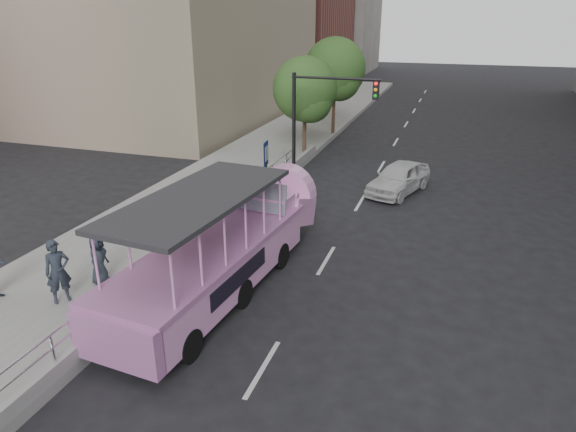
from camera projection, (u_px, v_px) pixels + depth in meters
name	position (u px, v px, depth m)	size (l,w,h in m)	color
ground	(255.00, 317.00, 14.15)	(160.00, 160.00, 0.00)	black
sidewalk	(221.00, 184.00, 24.60)	(5.50, 80.00, 0.30)	gray
kerb_wall	(188.00, 255.00, 16.66)	(0.24, 30.00, 0.36)	#A3A39E
guardrail	(187.00, 237.00, 16.41)	(0.07, 22.00, 0.71)	silver
duck_boat	(227.00, 246.00, 15.56)	(3.24, 10.06, 3.28)	black
car	(399.00, 178.00, 23.68)	(1.69, 4.18, 1.43)	silver
pedestrian_near	(58.00, 271.00, 14.04)	(0.67, 0.44, 1.84)	#242B35
pedestrian_far	(98.00, 259.00, 15.10)	(0.75, 0.49, 1.53)	#242B35
parking_sign	(266.00, 169.00, 20.98)	(0.10, 0.67, 3.00)	black
traffic_signal	(318.00, 110.00, 24.38)	(4.20, 0.32, 5.20)	black
street_tree_near	(306.00, 92.00, 27.75)	(3.52, 3.52, 5.72)	#3C291B
street_tree_far	(336.00, 71.00, 32.80)	(3.97, 3.97, 6.45)	#3C291B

